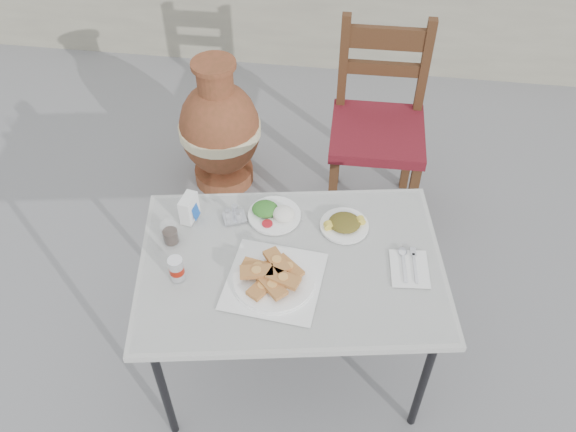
# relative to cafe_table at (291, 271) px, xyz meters

# --- Properties ---
(ground) EXTENTS (80.00, 80.00, 0.00)m
(ground) POSITION_rel_cafe_table_xyz_m (-0.04, -0.03, -0.62)
(ground) COLOR slate
(ground) RESTS_ON ground
(cafe_table) EXTENTS (1.21, 0.92, 0.67)m
(cafe_table) POSITION_rel_cafe_table_xyz_m (0.00, 0.00, 0.00)
(cafe_table) COLOR black
(cafe_table) RESTS_ON ground
(pide_plate) EXTENTS (0.36, 0.36, 0.07)m
(pide_plate) POSITION_rel_cafe_table_xyz_m (-0.05, -0.09, 0.08)
(pide_plate) COLOR white
(pide_plate) RESTS_ON cafe_table
(salad_rice_plate) EXTENTS (0.21, 0.21, 0.05)m
(salad_rice_plate) POSITION_rel_cafe_table_xyz_m (-0.10, 0.22, 0.07)
(salad_rice_plate) COLOR white
(salad_rice_plate) RESTS_ON cafe_table
(salad_chopped_plate) EXTENTS (0.19, 0.19, 0.04)m
(salad_chopped_plate) POSITION_rel_cafe_table_xyz_m (0.18, 0.20, 0.06)
(salad_chopped_plate) COLOR white
(salad_chopped_plate) RESTS_ON cafe_table
(soda_can) EXTENTS (0.05, 0.05, 0.10)m
(soda_can) POSITION_rel_cafe_table_xyz_m (-0.39, -0.12, 0.10)
(soda_can) COLOR white
(soda_can) RESTS_ON cafe_table
(cola_glass) EXTENTS (0.06, 0.06, 0.09)m
(cola_glass) POSITION_rel_cafe_table_xyz_m (-0.46, 0.04, 0.09)
(cola_glass) COLOR white
(cola_glass) RESTS_ON cafe_table
(napkin_holder) EXTENTS (0.07, 0.10, 0.11)m
(napkin_holder) POSITION_rel_cafe_table_xyz_m (-0.42, 0.17, 0.10)
(napkin_holder) COLOR white
(napkin_holder) RESTS_ON cafe_table
(condiment_caddy) EXTENTS (0.11, 0.10, 0.06)m
(condiment_caddy) POSITION_rel_cafe_table_xyz_m (-0.25, 0.19, 0.07)
(condiment_caddy) COLOR silver
(condiment_caddy) RESTS_ON cafe_table
(cutlery_napkin) EXTENTS (0.15, 0.19, 0.01)m
(cutlery_napkin) POSITION_rel_cafe_table_xyz_m (0.42, 0.04, 0.05)
(cutlery_napkin) COLOR white
(cutlery_napkin) RESTS_ON cafe_table
(chair) EXTENTS (0.46, 0.46, 1.02)m
(chair) POSITION_rel_cafe_table_xyz_m (0.29, 1.04, -0.09)
(chair) COLOR #381A0F
(chair) RESTS_ON ground
(terracotta_urn) EXTENTS (0.44, 0.44, 0.76)m
(terracotta_urn) POSITION_rel_cafe_table_xyz_m (-0.53, 1.12, -0.27)
(terracotta_urn) COLOR brown
(terracotta_urn) RESTS_ON ground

